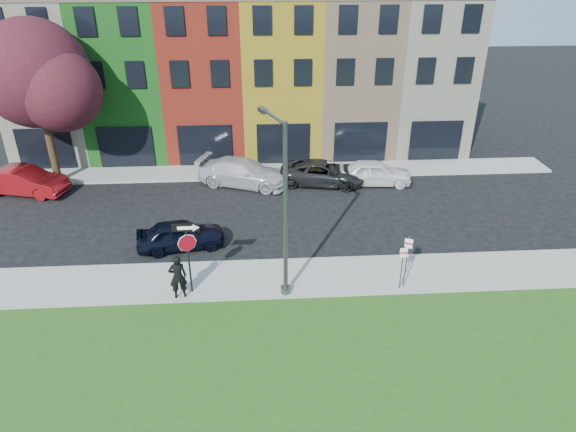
{
  "coord_description": "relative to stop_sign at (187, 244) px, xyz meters",
  "views": [
    {
      "loc": [
        -1.68,
        -15.29,
        12.72
      ],
      "look_at": [
        -0.46,
        4.0,
        2.57
      ],
      "focal_mm": 32.0,
      "sensor_mm": 36.0,
      "label": 1
    }
  ],
  "objects": [
    {
      "name": "parked_car_silver",
      "position": [
        1.99,
        10.92,
        -1.59
      ],
      "size": [
        5.64,
        6.86,
        1.59
      ],
      "primitive_type": "imported",
      "rotation": [
        0.0,
        0.0,
        1.23
      ],
      "color": "#B9BABE",
      "rests_on": "ground"
    },
    {
      "name": "parked_car_dark",
      "position": [
        6.75,
        10.8,
        -1.68
      ],
      "size": [
        4.22,
        5.95,
        1.41
      ],
      "primitive_type": "imported",
      "rotation": [
        0.0,
        0.0,
        1.38
      ],
      "color": "black",
      "rests_on": "ground"
    },
    {
      "name": "parking_sign_a",
      "position": [
        8.79,
        -0.22,
        -0.75
      ],
      "size": [
        0.3,
        0.16,
        2.46
      ],
      "rotation": [
        0.0,
        0.0,
        -0.4
      ],
      "color": "#484B4D",
      "rests_on": "sidewalk_near"
    },
    {
      "name": "sidewalk_near",
      "position": [
        6.55,
        0.78,
        -2.32
      ],
      "size": [
        40.0,
        3.0,
        0.12
      ],
      "primitive_type": "cube",
      "color": "gray",
      "rests_on": "ground"
    },
    {
      "name": "street_lamp",
      "position": [
        3.77,
        -0.11,
        1.39
      ],
      "size": [
        1.14,
        2.47,
        7.25
      ],
      "rotation": [
        0.0,
        0.0,
        0.35
      ],
      "color": "#484B4D",
      "rests_on": "sidewalk_near"
    },
    {
      "name": "parked_car_white",
      "position": [
        9.89,
        10.55,
        -1.64
      ],
      "size": [
        2.55,
        4.67,
        1.48
      ],
      "primitive_type": "imported",
      "rotation": [
        0.0,
        0.0,
        1.48
      ],
      "color": "white",
      "rests_on": "ground"
    },
    {
      "name": "parking_sign_b",
      "position": [
        8.6,
        -0.33,
        -0.97
      ],
      "size": [
        0.32,
        0.09,
        2.05
      ],
      "rotation": [
        0.0,
        0.0,
        0.04
      ],
      "color": "#484B4D",
      "rests_on": "sidewalk_near"
    },
    {
      "name": "sidewalk_far",
      "position": [
        1.55,
        12.78,
        -2.32
      ],
      "size": [
        40.0,
        2.4,
        0.12
      ],
      "primitive_type": "cube",
      "color": "gray",
      "rests_on": "ground"
    },
    {
      "name": "sedan_near",
      "position": [
        -0.88,
        3.78,
        -1.69
      ],
      "size": [
        3.05,
        4.65,
        1.39
      ],
      "primitive_type": "imported",
      "rotation": [
        0.0,
        0.0,
        1.75
      ],
      "color": "black",
      "rests_on": "ground"
    },
    {
      "name": "rowhouse_block",
      "position": [
        2.05,
        18.97,
        2.61
      ],
      "size": [
        30.0,
        10.12,
        10.0
      ],
      "color": "beige",
      "rests_on": "ground"
    },
    {
      "name": "man",
      "position": [
        -0.45,
        -0.32,
        -1.28
      ],
      "size": [
        0.9,
        0.75,
        1.95
      ],
      "primitive_type": "imported",
      "rotation": [
        0.0,
        0.0,
        3.34
      ],
      "color": "black",
      "rests_on": "sidewalk_near"
    },
    {
      "name": "stop_sign",
      "position": [
        0.0,
        0.0,
        0.0
      ],
      "size": [
        1.05,
        0.11,
        3.18
      ],
      "rotation": [
        0.0,
        0.0,
        0.02
      ],
      "color": "black",
      "rests_on": "sidewalk_near"
    },
    {
      "name": "ground",
      "position": [
        4.55,
        -2.22,
        -2.38
      ],
      "size": [
        120.0,
        120.0,
        0.0
      ],
      "primitive_type": "plane",
      "color": "black",
      "rests_on": "ground"
    },
    {
      "name": "tree_purple",
      "position": [
        -9.17,
        12.04,
        4.02
      ],
      "size": [
        7.18,
        6.28,
        9.43
      ],
      "color": "black",
      "rests_on": "sidewalk_far"
    },
    {
      "name": "parked_car_red",
      "position": [
        -10.57,
        10.45,
        -1.59
      ],
      "size": [
        3.91,
        5.61,
        1.59
      ],
      "primitive_type": "imported",
      "rotation": [
        0.0,
        0.0,
        1.33
      ],
      "color": "maroon",
      "rests_on": "ground"
    }
  ]
}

